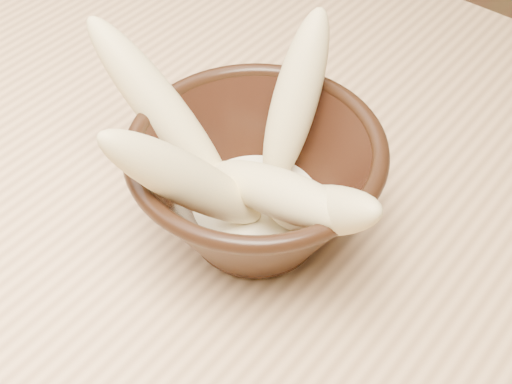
% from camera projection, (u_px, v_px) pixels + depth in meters
% --- Properties ---
extents(bowl, '(0.18, 0.18, 0.10)m').
position_uv_depth(bowl, '(256.00, 184.00, 0.49)').
color(bowl, black).
rests_on(bowl, table).
extents(milk_puddle, '(0.10, 0.10, 0.01)m').
position_uv_depth(milk_puddle, '(256.00, 207.00, 0.51)').
color(milk_puddle, '#FEF3CC').
rests_on(milk_puddle, bowl).
extents(banana_upright, '(0.05, 0.10, 0.13)m').
position_uv_depth(banana_upright, '(295.00, 100.00, 0.50)').
color(banana_upright, '#EED58C').
rests_on(banana_upright, bowl).
extents(banana_left, '(0.14, 0.04, 0.13)m').
position_uv_depth(banana_left, '(161.00, 109.00, 0.50)').
color(banana_left, '#EED58C').
rests_on(banana_left, bowl).
extents(banana_right, '(0.12, 0.06, 0.11)m').
position_uv_depth(banana_right, '(319.00, 210.00, 0.45)').
color(banana_right, '#EED58C').
rests_on(banana_right, bowl).
extents(banana_across, '(0.14, 0.05, 0.08)m').
position_uv_depth(banana_across, '(277.00, 193.00, 0.46)').
color(banana_across, '#EED58C').
rests_on(banana_across, bowl).
extents(banana_front, '(0.09, 0.12, 0.13)m').
position_uv_depth(banana_front, '(188.00, 181.00, 0.44)').
color(banana_front, '#EED58C').
rests_on(banana_front, bowl).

